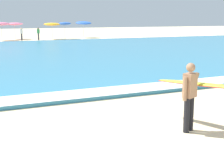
% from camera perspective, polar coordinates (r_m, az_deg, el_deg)
% --- Properties ---
extents(sea, '(120.00, 28.00, 0.14)m').
position_cam_1_polar(sea, '(24.06, -17.75, 3.28)').
color(sea, teal).
rests_on(sea, ground).
extents(surf_foam, '(120.00, 1.29, 0.01)m').
position_cam_1_polar(surf_foam, '(10.96, -10.85, -3.93)').
color(surf_foam, white).
rests_on(surf_foam, sea).
extents(surfer_with_board, '(1.40, 2.55, 1.73)m').
position_cam_1_polar(surfer_with_board, '(8.12, 14.87, -2.63)').
color(surfer_with_board, black).
rests_on(surfer_with_board, ground).
extents(beach_umbrella_4, '(2.08, 2.09, 2.28)m').
position_cam_1_polar(beach_umbrella_4, '(41.43, -19.54, 8.66)').
color(beach_umbrella_4, beige).
rests_on(beach_umbrella_4, ground).
extents(beach_umbrella_5, '(2.14, 2.14, 2.19)m').
position_cam_1_polar(beach_umbrella_5, '(43.47, -17.30, 8.77)').
color(beach_umbrella_5, beige).
rests_on(beach_umbrella_5, ground).
extents(beach_umbrella_6, '(2.11, 2.12, 2.18)m').
position_cam_1_polar(beach_umbrella_6, '(42.20, -10.89, 8.97)').
color(beach_umbrella_6, beige).
rests_on(beach_umbrella_6, ground).
extents(beach_umbrella_7, '(1.73, 1.74, 2.25)m').
position_cam_1_polar(beach_umbrella_7, '(42.62, -8.61, 9.13)').
color(beach_umbrella_7, beige).
rests_on(beach_umbrella_7, ground).
extents(beach_umbrella_8, '(2.22, 2.25, 2.37)m').
position_cam_1_polar(beach_umbrella_8, '(44.73, -5.21, 9.30)').
color(beach_umbrella_8, beige).
rests_on(beach_umbrella_8, ground).
extents(beachgoer_near_row_left, '(0.32, 0.20, 1.58)m').
position_cam_1_polar(beachgoer_near_row_left, '(41.22, -13.24, 7.30)').
color(beachgoer_near_row_left, '#383842').
rests_on(beachgoer_near_row_left, ground).
extents(beachgoer_near_row_mid, '(0.32, 0.20, 1.58)m').
position_cam_1_polar(beachgoer_near_row_mid, '(41.00, -16.12, 7.16)').
color(beachgoer_near_row_mid, '#383842').
rests_on(beachgoer_near_row_mid, ground).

